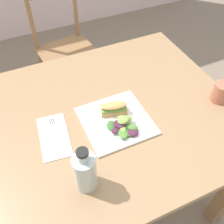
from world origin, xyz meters
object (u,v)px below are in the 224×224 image
sandwich_half_front (114,108)px  cup_extra_side (221,92)px  plate_lunch (116,121)px  bottle_cold_brew (85,173)px  dining_table (108,131)px  chair_wooden_far (66,50)px  fork_on_napkin (53,132)px

sandwich_half_front → cup_extra_side: cup_extra_side is taller
plate_lunch → sandwich_half_front: (0.01, 0.04, 0.03)m
plate_lunch → bottle_cold_brew: size_ratio=1.39×
dining_table → chair_wooden_far: bearing=85.5°
plate_lunch → fork_on_napkin: bearing=169.3°
plate_lunch → bottle_cold_brew: 0.31m
fork_on_napkin → cup_extra_side: 0.75m
dining_table → fork_on_napkin: 0.28m
dining_table → chair_wooden_far: (0.08, 0.96, -0.17)m
dining_table → sandwich_half_front: 0.17m
chair_wooden_far → dining_table: bearing=-94.5°
chair_wooden_far → plate_lunch: bearing=-93.5°
sandwich_half_front → fork_on_napkin: 0.27m
chair_wooden_far → sandwich_half_front: 1.03m
fork_on_napkin → bottle_cold_brew: size_ratio=0.94×
chair_wooden_far → cup_extra_side: bearing=-69.1°
cup_extra_side → fork_on_napkin: bearing=170.6°
chair_wooden_far → sandwich_half_front: chair_wooden_far is taller
sandwich_half_front → plate_lunch: bearing=-103.0°
chair_wooden_far → sandwich_half_front: bearing=-93.1°
chair_wooden_far → cup_extra_side: chair_wooden_far is taller
fork_on_napkin → bottle_cold_brew: (0.04, -0.26, 0.07)m
fork_on_napkin → cup_extra_side: cup_extra_side is taller
dining_table → cup_extra_side: bearing=-14.9°
dining_table → plate_lunch: plate_lunch is taller
dining_table → bottle_cold_brew: (-0.20, -0.27, 0.20)m
dining_table → bottle_cold_brew: 0.39m
dining_table → cup_extra_side: 0.54m
bottle_cold_brew → dining_table: bearing=53.7°
sandwich_half_front → cup_extra_side: bearing=-13.9°
chair_wooden_far → cup_extra_side: 1.22m
chair_wooden_far → fork_on_napkin: size_ratio=4.69×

